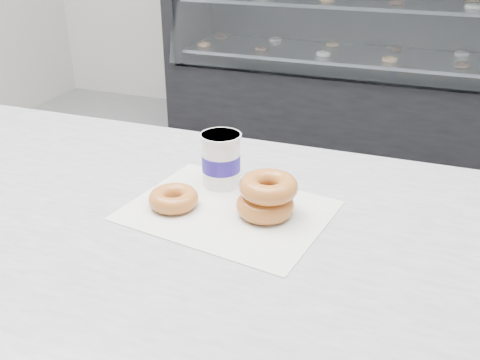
% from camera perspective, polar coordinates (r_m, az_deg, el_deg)
% --- Properties ---
extents(ground, '(5.00, 5.00, 0.00)m').
position_cam_1_polar(ground, '(1.95, 0.93, -18.15)').
color(ground, gray).
rests_on(ground, ground).
extents(display_case, '(2.40, 0.74, 1.25)m').
position_cam_1_polar(display_case, '(3.58, 12.53, 11.53)').
color(display_case, black).
rests_on(display_case, ground).
extents(wax_paper, '(0.38, 0.31, 0.00)m').
position_cam_1_polar(wax_paper, '(0.94, -1.29, -3.27)').
color(wax_paper, silver).
rests_on(wax_paper, counter).
extents(donut_single, '(0.12, 0.12, 0.03)m').
position_cam_1_polar(donut_single, '(0.95, -7.10, -1.97)').
color(donut_single, '#B96733').
rests_on(donut_single, wax_paper).
extents(donut_stack, '(0.11, 0.11, 0.07)m').
position_cam_1_polar(donut_stack, '(0.91, 2.88, -1.72)').
color(donut_stack, '#B96733').
rests_on(donut_stack, wax_paper).
extents(coffee_cup, '(0.09, 0.09, 0.10)m').
position_cam_1_polar(coffee_cup, '(1.01, -2.03, 2.21)').
color(coffee_cup, white).
rests_on(coffee_cup, counter).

